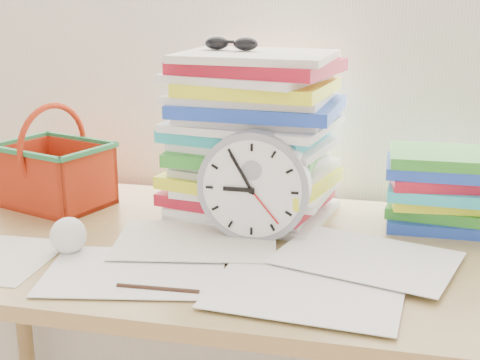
% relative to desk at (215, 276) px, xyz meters
% --- Properties ---
extents(desk, '(1.40, 0.70, 0.75)m').
position_rel_desk_xyz_m(desk, '(0.00, 0.00, 0.00)').
color(desk, '#987E47').
rests_on(desk, ground).
extents(paper_stack, '(0.40, 0.34, 0.37)m').
position_rel_desk_xyz_m(paper_stack, '(0.03, 0.19, 0.26)').
color(paper_stack, white).
rests_on(paper_stack, desk).
extents(clock, '(0.23, 0.05, 0.23)m').
position_rel_desk_xyz_m(clock, '(0.07, 0.03, 0.19)').
color(clock, gray).
rests_on(clock, desk).
extents(sunglasses, '(0.15, 0.14, 0.03)m').
position_rel_desk_xyz_m(sunglasses, '(-0.02, 0.21, 0.46)').
color(sunglasses, black).
rests_on(sunglasses, paper_stack).
extents(book_stack, '(0.28, 0.21, 0.17)m').
position_rel_desk_xyz_m(book_stack, '(0.45, 0.21, 0.16)').
color(book_stack, white).
rests_on(book_stack, desk).
extents(basket, '(0.29, 0.25, 0.24)m').
position_rel_desk_xyz_m(basket, '(-0.43, 0.15, 0.19)').
color(basket, red).
rests_on(basket, desk).
extents(crumpled_ball, '(0.07, 0.07, 0.07)m').
position_rel_desk_xyz_m(crumpled_ball, '(-0.26, -0.12, 0.11)').
color(crumpled_ball, white).
rests_on(crumpled_ball, desk).
extents(pen, '(0.15, 0.02, 0.01)m').
position_rel_desk_xyz_m(pen, '(-0.03, -0.24, 0.08)').
color(pen, black).
rests_on(pen, desk).
extents(scattered_papers, '(1.26, 0.42, 0.02)m').
position_rel_desk_xyz_m(scattered_papers, '(0.00, 0.00, 0.08)').
color(scattered_papers, white).
rests_on(scattered_papers, desk).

